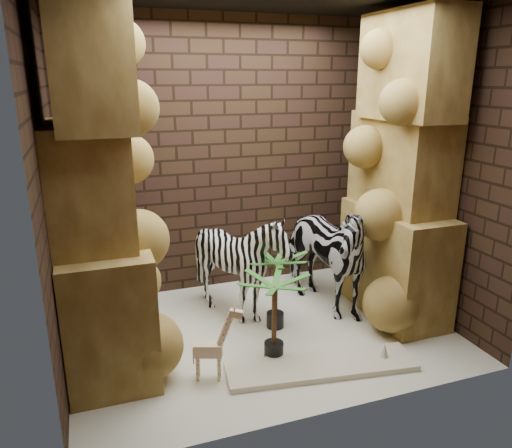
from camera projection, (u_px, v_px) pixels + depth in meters
name	position (u px, v px, depth m)	size (l,w,h in m)	color
floor	(264.00, 332.00, 4.67)	(3.50, 3.50, 0.00)	silver
wall_back	(226.00, 158.00, 5.36)	(3.50, 3.50, 0.00)	black
wall_front	(332.00, 217.00, 3.10)	(3.50, 3.50, 0.00)	black
wall_left	(49.00, 195.00, 3.67)	(3.00, 3.00, 0.00)	black
wall_right	(430.00, 168.00, 4.78)	(3.00, 3.00, 0.00)	black
rock_pillar_left	(97.00, 191.00, 3.79)	(0.68, 1.30, 3.00)	tan
rock_pillar_right	(402.00, 170.00, 4.68)	(0.58, 1.25, 3.00)	tan
zebra_right	(320.00, 244.00, 4.96)	(0.65, 1.21, 1.43)	white
zebra_left	(240.00, 270.00, 4.81)	(0.92, 1.15, 1.04)	white
giraffe_toy	(208.00, 342.00, 3.86)	(0.35, 0.12, 0.67)	#FFE0A7
palm_front	(276.00, 291.00, 4.66)	(0.36, 0.36, 0.77)	#28691D
palm_back	(274.00, 318.00, 4.13)	(0.36, 0.36, 0.78)	#28691D
surfboard	(321.00, 366.00, 4.07)	(1.61, 0.39, 0.05)	beige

